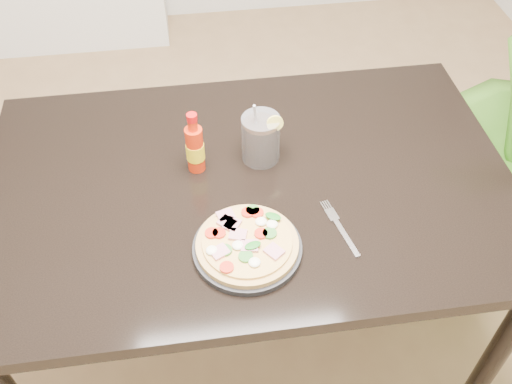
{
  "coord_description": "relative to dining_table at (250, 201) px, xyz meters",
  "views": [
    {
      "loc": [
        -0.01,
        -1.04,
        1.82
      ],
      "look_at": [
        0.12,
        -0.11,
        0.83
      ],
      "focal_mm": 40.0,
      "sensor_mm": 36.0,
      "label": 1
    }
  ],
  "objects": [
    {
      "name": "plant_pot",
      "position": [
        1.04,
        0.26,
        -0.56
      ],
      "size": [
        0.28,
        0.28,
        0.22
      ],
      "primitive_type": "cylinder",
      "color": "brown",
      "rests_on": "ground"
    },
    {
      "name": "floor",
      "position": [
        -0.12,
        -0.01,
        -0.67
      ],
      "size": [
        4.5,
        4.5,
        0.0
      ],
      "primitive_type": "plane",
      "color": "#9E7A51",
      "rests_on": "ground"
    },
    {
      "name": "dining_table",
      "position": [
        0.0,
        0.0,
        0.0
      ],
      "size": [
        1.4,
        0.9,
        0.75
      ],
      "color": "black",
      "rests_on": "ground"
    },
    {
      "name": "cola_cup",
      "position": [
        0.04,
        0.08,
        0.15
      ],
      "size": [
        0.11,
        0.1,
        0.19
      ],
      "rotation": [
        0.0,
        0.0,
        -0.15
      ],
      "color": "black",
      "rests_on": "dining_table"
    },
    {
      "name": "plate",
      "position": [
        -0.04,
        -0.23,
        0.09
      ],
      "size": [
        0.26,
        0.26,
        0.02
      ],
      "primitive_type": "cylinder",
      "color": "black",
      "rests_on": "dining_table"
    },
    {
      "name": "hot_sauce_bottle",
      "position": [
        -0.13,
        0.07,
        0.16
      ],
      "size": [
        0.06,
        0.06,
        0.18
      ],
      "rotation": [
        0.0,
        0.0,
        0.35
      ],
      "color": "red",
      "rests_on": "dining_table"
    },
    {
      "name": "pizza",
      "position": [
        -0.04,
        -0.23,
        0.11
      ],
      "size": [
        0.24,
        0.24,
        0.03
      ],
      "color": "tan",
      "rests_on": "plate"
    },
    {
      "name": "fork",
      "position": [
        0.2,
        -0.19,
        0.09
      ],
      "size": [
        0.06,
        0.19,
        0.0
      ],
      "rotation": [
        0.0,
        0.0,
        0.22
      ],
      "color": "silver",
      "rests_on": "dining_table"
    },
    {
      "name": "media_console",
      "position": [
        -0.92,
        2.06,
        -0.42
      ],
      "size": [
        1.4,
        0.34,
        0.5
      ],
      "primitive_type": "cube",
      "color": "white",
      "rests_on": "ground"
    }
  ]
}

